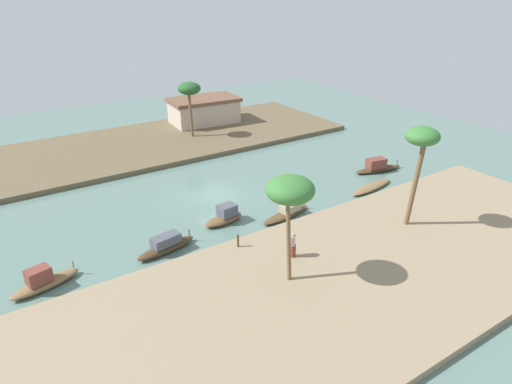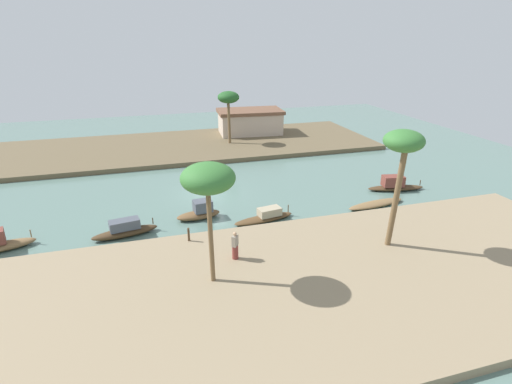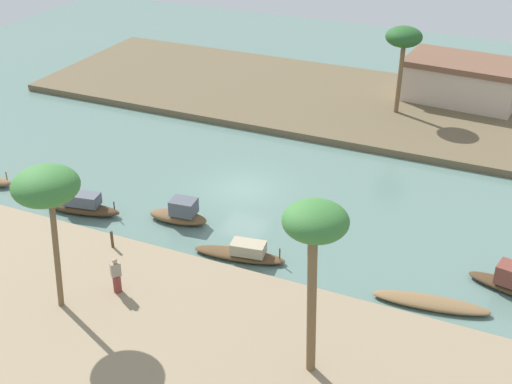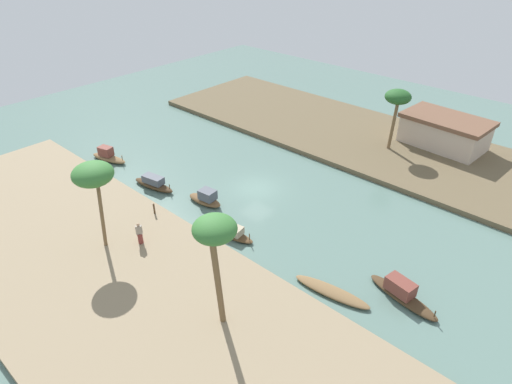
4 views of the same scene
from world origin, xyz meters
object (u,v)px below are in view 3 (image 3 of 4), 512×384
(sampan_downstream_large, at_px, (180,214))
(sampan_open_hull, at_px, (82,206))
(sampan_with_tall_canopy, at_px, (242,253))
(riverside_building, at_px, (463,80))
(person_on_near_bank, at_px, (116,277))
(palm_tree_right_tall, at_px, (404,39))
(palm_tree_left_far, at_px, (315,230))
(mooring_post, at_px, (112,239))
(palm_tree_left_near, at_px, (46,188))
(sampan_with_red_awning, at_px, (431,303))

(sampan_downstream_large, height_order, sampan_open_hull, sampan_downstream_large)
(sampan_with_tall_canopy, bearing_deg, sampan_downstream_large, 149.53)
(sampan_downstream_large, distance_m, riverside_building, 25.36)
(person_on_near_bank, xyz_separation_m, palm_tree_right_tall, (5.71, 26.06, 4.43))
(palm_tree_right_tall, bearing_deg, palm_tree_left_far, -82.19)
(sampan_with_tall_canopy, bearing_deg, mooring_post, -166.78)
(sampan_downstream_large, height_order, mooring_post, mooring_post)
(palm_tree_left_near, distance_m, riverside_building, 33.89)
(sampan_downstream_large, xyz_separation_m, person_on_near_bank, (0.93, -7.05, 0.73))
(palm_tree_left_near, xyz_separation_m, palm_tree_left_far, (11.11, 0.35, 0.67))
(sampan_with_red_awning, distance_m, palm_tree_right_tall, 22.56)
(palm_tree_left_near, xyz_separation_m, riverside_building, (11.07, 31.77, -4.05))
(sampan_with_tall_canopy, relative_size, person_on_near_bank, 2.76)
(sampan_with_tall_canopy, bearing_deg, sampan_with_red_awning, -8.57)
(sampan_with_tall_canopy, distance_m, person_on_near_bank, 6.42)
(sampan_with_red_awning, distance_m, palm_tree_left_far, 9.83)
(sampan_open_hull, distance_m, sampan_with_tall_canopy, 9.74)
(sampan_open_hull, xyz_separation_m, palm_tree_right_tall, (11.89, 20.39, 5.20))
(riverside_building, bearing_deg, sampan_open_hull, -118.15)
(mooring_post, relative_size, riverside_building, 0.10)
(sampan_downstream_large, height_order, riverside_building, riverside_building)
(mooring_post, xyz_separation_m, palm_tree_left_near, (0.63, -4.53, 5.15))
(person_on_near_bank, height_order, palm_tree_left_near, palm_tree_left_near)
(sampan_with_tall_canopy, distance_m, palm_tree_left_far, 10.89)
(sampan_with_red_awning, relative_size, palm_tree_right_tall, 0.86)
(sampan_downstream_large, relative_size, person_on_near_bank, 1.96)
(palm_tree_right_tall, relative_size, riverside_building, 0.71)
(person_on_near_bank, height_order, palm_tree_right_tall, palm_tree_right_tall)
(palm_tree_left_near, bearing_deg, person_on_near_bank, 44.45)
(sampan_with_tall_canopy, relative_size, palm_tree_left_near, 0.73)
(sampan_open_hull, height_order, palm_tree_right_tall, palm_tree_right_tall)
(sampan_open_hull, bearing_deg, person_on_near_bank, -52.47)
(palm_tree_left_near, height_order, palm_tree_left_far, palm_tree_left_far)
(sampan_downstream_large, height_order, person_on_near_bank, person_on_near_bank)
(mooring_post, xyz_separation_m, palm_tree_left_far, (11.74, -4.17, 5.82))
(sampan_downstream_large, relative_size, sampan_with_red_awning, 0.64)
(sampan_with_tall_canopy, xyz_separation_m, palm_tree_left_far, (5.91, -6.54, 6.40))
(sampan_downstream_large, xyz_separation_m, sampan_with_tall_canopy, (4.48, -1.78, -0.17))
(palm_tree_left_far, distance_m, riverside_building, 31.77)
(sampan_with_red_awning, bearing_deg, palm_tree_right_tall, 100.63)
(mooring_post, distance_m, riverside_building, 29.67)
(mooring_post, distance_m, palm_tree_left_near, 6.88)
(sampan_downstream_large, relative_size, sampan_open_hull, 0.75)
(mooring_post, relative_size, palm_tree_right_tall, 0.15)
(sampan_downstream_large, relative_size, palm_tree_right_tall, 0.55)
(person_on_near_bank, distance_m, palm_tree_right_tall, 27.04)
(sampan_open_hull, height_order, sampan_with_red_awning, sampan_open_hull)
(sampan_with_red_awning, xyz_separation_m, sampan_with_tall_canopy, (-9.12, -0.04, 0.15))
(mooring_post, height_order, palm_tree_right_tall, palm_tree_right_tall)
(sampan_with_tall_canopy, xyz_separation_m, palm_tree_left_near, (-5.20, -6.89, 5.73))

